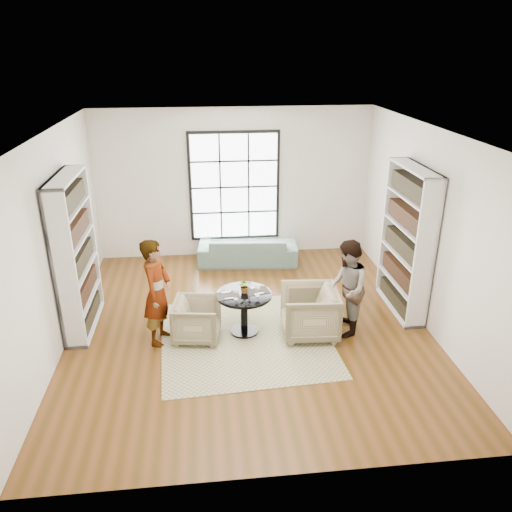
{
  "coord_description": "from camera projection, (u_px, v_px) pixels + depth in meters",
  "views": [
    {
      "loc": [
        -0.64,
        -6.78,
        4.1
      ],
      "look_at": [
        0.15,
        0.4,
        1.02
      ],
      "focal_mm": 35.0,
      "sensor_mm": 36.0,
      "label": 1
    }
  ],
  "objects": [
    {
      "name": "flower_centerpiece",
      "position": [
        245.0,
        286.0,
        7.43
      ],
      "size": [
        0.2,
        0.18,
        0.21
      ],
      "primitive_type": "imported",
      "rotation": [
        0.0,
        0.0,
        0.05
      ],
      "color": "gray",
      "rests_on": "pedestal_table"
    },
    {
      "name": "wine_glass_right",
      "position": [
        258.0,
        288.0,
        7.31
      ],
      "size": [
        0.08,
        0.08,
        0.18
      ],
      "color": "silver",
      "rests_on": "pedestal_table"
    },
    {
      "name": "placemat_right",
      "position": [
        257.0,
        291.0,
        7.5
      ],
      "size": [
        0.38,
        0.32,
        0.01
      ],
      "primitive_type": "cube",
      "rotation": [
        0.0,
        0.0,
        0.19
      ],
      "color": "black",
      "rests_on": "pedestal_table"
    },
    {
      "name": "placemat_left",
      "position": [
        228.0,
        296.0,
        7.36
      ],
      "size": [
        0.38,
        0.32,
        0.01
      ],
      "primitive_type": "cube",
      "rotation": [
        0.0,
        0.0,
        0.19
      ],
      "color": "black",
      "rests_on": "pedestal_table"
    },
    {
      "name": "rug",
      "position": [
        246.0,
        338.0,
        7.53
      ],
      "size": [
        2.65,
        2.65,
        0.01
      ],
      "primitive_type": "cube",
      "rotation": [
        0.0,
        0.0,
        0.06
      ],
      "color": "tan",
      "rests_on": "ground"
    },
    {
      "name": "armchair_right",
      "position": [
        309.0,
        312.0,
        7.49
      ],
      "size": [
        0.89,
        0.87,
        0.76
      ],
      "primitive_type": "imported",
      "rotation": [
        0.0,
        0.0,
        -1.64
      ],
      "color": "tan",
      "rests_on": "ground"
    },
    {
      "name": "person_left",
      "position": [
        157.0,
        292.0,
        7.17
      ],
      "size": [
        0.54,
        0.67,
        1.62
      ],
      "primitive_type": "imported",
      "rotation": [
        0.0,
        0.0,
        1.28
      ],
      "color": "gray",
      "rests_on": "ground"
    },
    {
      "name": "ground",
      "position": [
        249.0,
        325.0,
        7.88
      ],
      "size": [
        6.0,
        6.0,
        0.0
      ],
      "primitive_type": "plane",
      "color": "brown"
    },
    {
      "name": "armchair_left",
      "position": [
        197.0,
        320.0,
        7.42
      ],
      "size": [
        0.77,
        0.76,
        0.62
      ],
      "primitive_type": "imported",
      "rotation": [
        0.0,
        0.0,
        1.43
      ],
      "color": "tan",
      "rests_on": "ground"
    },
    {
      "name": "cutlery_right",
      "position": [
        257.0,
        290.0,
        7.5
      ],
      "size": [
        0.18,
        0.24,
        0.01
      ],
      "primitive_type": null,
      "rotation": [
        0.0,
        0.0,
        0.19
      ],
      "color": "silver",
      "rests_on": "placemat_right"
    },
    {
      "name": "sofa",
      "position": [
        248.0,
        249.0,
        10.02
      ],
      "size": [
        2.02,
        0.94,
        0.57
      ],
      "primitive_type": "imported",
      "rotation": [
        0.0,
        0.0,
        3.05
      ],
      "color": "slate",
      "rests_on": "ground"
    },
    {
      "name": "room_shell",
      "position": [
        245.0,
        239.0,
        7.88
      ],
      "size": [
        6.0,
        6.01,
        6.0
      ],
      "color": "silver",
      "rests_on": "ground"
    },
    {
      "name": "cutlery_left",
      "position": [
        228.0,
        295.0,
        7.36
      ],
      "size": [
        0.18,
        0.24,
        0.01
      ],
      "primitive_type": null,
      "rotation": [
        0.0,
        0.0,
        0.19
      ],
      "color": "silver",
      "rests_on": "placemat_left"
    },
    {
      "name": "person_right",
      "position": [
        347.0,
        289.0,
        7.41
      ],
      "size": [
        0.68,
        0.81,
        1.49
      ],
      "primitive_type": "imported",
      "rotation": [
        0.0,
        0.0,
        -1.75
      ],
      "color": "gray",
      "rests_on": "ground"
    },
    {
      "name": "wine_glass_left",
      "position": [
        236.0,
        292.0,
        7.21
      ],
      "size": [
        0.08,
        0.08,
        0.18
      ],
      "color": "silver",
      "rests_on": "pedestal_table"
    },
    {
      "name": "pedestal_table",
      "position": [
        244.0,
        304.0,
        7.5
      ],
      "size": [
        0.83,
        0.83,
        0.67
      ],
      "rotation": [
        0.0,
        0.0,
        0.19
      ],
      "color": "black",
      "rests_on": "ground"
    }
  ]
}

